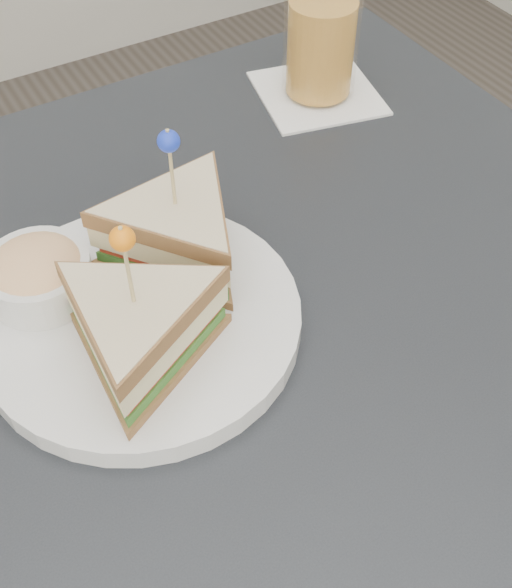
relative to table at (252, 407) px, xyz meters
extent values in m
cube|color=black|center=(0.00, 0.00, 0.06)|extent=(0.80, 0.80, 0.03)
cylinder|color=black|center=(0.35, 0.35, -0.31)|extent=(0.04, 0.04, 0.72)
cylinder|color=silver|center=(-0.06, 0.06, 0.08)|extent=(0.26, 0.26, 0.01)
cylinder|color=silver|center=(-0.06, 0.06, 0.09)|extent=(0.26, 0.26, 0.00)
cylinder|color=tan|center=(-0.08, 0.02, 0.18)|extent=(0.00, 0.00, 0.08)
sphere|color=orange|center=(-0.08, 0.02, 0.21)|extent=(0.02, 0.02, 0.02)
cylinder|color=tan|center=(-0.01, 0.10, 0.18)|extent=(0.00, 0.00, 0.08)
sphere|color=#1830B5|center=(-0.01, 0.10, 0.21)|extent=(0.02, 0.02, 0.02)
cylinder|color=silver|center=(-0.12, 0.12, 0.11)|extent=(0.09, 0.09, 0.04)
ellipsoid|color=#E0B772|center=(-0.12, 0.12, 0.12)|extent=(0.08, 0.08, 0.03)
cube|color=white|center=(0.24, 0.27, 0.08)|extent=(0.15, 0.15, 0.00)
cylinder|color=gold|center=(0.24, 0.27, 0.13)|extent=(0.08, 0.08, 0.10)
cylinder|color=white|center=(0.24, 0.27, 0.16)|extent=(0.09, 0.09, 0.15)
cube|color=white|center=(0.25, 0.27, 0.18)|extent=(0.02, 0.02, 0.02)
cube|color=white|center=(0.23, 0.26, 0.17)|extent=(0.03, 0.03, 0.02)
camera|label=1|loc=(-0.17, -0.30, 0.52)|focal=45.00mm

